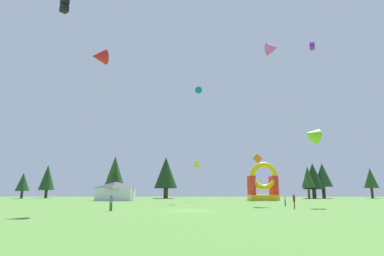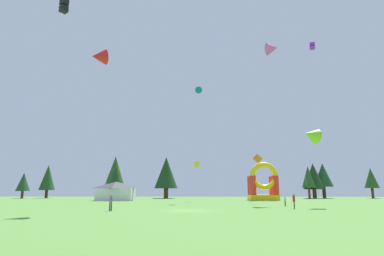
{
  "view_description": "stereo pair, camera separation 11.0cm",
  "coord_description": "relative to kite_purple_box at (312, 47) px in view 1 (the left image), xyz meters",
  "views": [
    {
      "loc": [
        1.36,
        -35.19,
        2.35
      ],
      "look_at": [
        0.0,
        15.74,
        12.08
      ],
      "focal_mm": 29.71,
      "sensor_mm": 36.0,
      "label": 1
    },
    {
      "loc": [
        1.47,
        -35.19,
        2.35
      ],
      "look_at": [
        0.0,
        15.74,
        12.08
      ],
      "focal_mm": 29.71,
      "sensor_mm": 36.0,
      "label": 2
    }
  ],
  "objects": [
    {
      "name": "kite_teal_delta",
      "position": [
        -19.44,
        6.12,
        -5.8
      ],
      "size": [
        5.01,
        1.33,
        21.1
      ],
      "color": "#0C7F7A",
      "rests_on": "ground_plane"
    },
    {
      "name": "tree_row_4",
      "position": [
        -27.77,
        27.86,
        -20.02
      ],
      "size": [
        5.74,
        5.74,
        10.07
      ],
      "color": "#4C331E",
      "rests_on": "ground_plane"
    },
    {
      "name": "tree_row_2",
      "position": [
        -40.4,
        27.37,
        -19.81
      ],
      "size": [
        5.07,
        5.07,
        10.3
      ],
      "color": "#4C331E",
      "rests_on": "ground_plane"
    },
    {
      "name": "tree_row_9",
      "position": [
        23.15,
        29.87,
        -21.34
      ],
      "size": [
        3.43,
        3.43,
        7.38
      ],
      "color": "#4C331E",
      "rests_on": "ground_plane"
    },
    {
      "name": "inflatable_blue_arch",
      "position": [
        -6.35,
        15.32,
        -23.33
      ],
      "size": [
        5.84,
        4.58,
        7.69
      ],
      "color": "yellow",
      "rests_on": "ground_plane"
    },
    {
      "name": "festival_tent",
      "position": [
        -36.26,
        13.24,
        -24.35
      ],
      "size": [
        7.11,
        4.45,
        3.71
      ],
      "color": "silver",
      "rests_on": "ground_plane"
    },
    {
      "name": "person_far_side",
      "position": [
        -7.61,
        -6.3,
        -25.29
      ],
      "size": [
        0.37,
        0.37,
        1.55
      ],
      "rotation": [
        0.0,
        0.0,
        0.84
      ],
      "color": "#724C8C",
      "rests_on": "ground_plane"
    },
    {
      "name": "kite_pink_delta",
      "position": [
        -6.04,
        3.05,
        1.14
      ],
      "size": [
        2.68,
        13.14,
        28.67
      ],
      "color": "#EA599E",
      "rests_on": "ground_plane"
    },
    {
      "name": "tree_row_7",
      "position": [
        8.5,
        28.47,
        -20.92
      ],
      "size": [
        5.17,
        5.17,
        8.51
      ],
      "color": "#4C331E",
      "rests_on": "ground_plane"
    },
    {
      "name": "tree_row_3",
      "position": [
        -39.49,
        25.26,
        -21.3
      ],
      "size": [
        3.31,
        3.31,
        7.24
      ],
      "color": "#4C331E",
      "rests_on": "ground_plane"
    },
    {
      "name": "person_near_camera",
      "position": [
        -28.78,
        -16.62,
        -25.18
      ],
      "size": [
        0.31,
        0.31,
        1.73
      ],
      "rotation": [
        0.0,
        0.0,
        3.18
      ],
      "color": "black",
      "rests_on": "ground_plane"
    },
    {
      "name": "kite_red_delta",
      "position": [
        -30.71,
        -17.42,
        -9.03
      ],
      "size": [
        4.73,
        6.23,
        18.2
      ],
      "color": "red",
      "rests_on": "ground_plane"
    },
    {
      "name": "tree_row_5",
      "position": [
        -27.71,
        28.82,
        -20.54
      ],
      "size": [
        4.57,
        4.57,
        8.72
      ],
      "color": "#4C331E",
      "rests_on": "ground_plane"
    },
    {
      "name": "tree_row_8",
      "position": [
        11.12,
        29.21,
        -20.59
      ],
      "size": [
        4.58,
        4.58,
        8.56
      ],
      "color": "#4C331E",
      "rests_on": "ground_plane"
    },
    {
      "name": "tree_row_6",
      "position": [
        6.59,
        26.57,
        -21.16
      ],
      "size": [
        3.13,
        3.13,
        7.65
      ],
      "color": "#4C331E",
      "rests_on": "ground_plane"
    },
    {
      "name": "kite_yellow_box",
      "position": [
        -19.9,
        8.98,
        -19.39
      ],
      "size": [
        1.86,
        1.41,
        7.41
      ],
      "color": "yellow",
      "rests_on": "ground_plane"
    },
    {
      "name": "kite_lime_delta",
      "position": [
        -4.28,
        -8.64,
        -16.76
      ],
      "size": [
        2.94,
        5.26,
        10.63
      ],
      "color": "#8CD826",
      "rests_on": "ground_plane"
    },
    {
      "name": "kite_black_box",
      "position": [
        -30.93,
        -26.41,
        -8.28
      ],
      "size": [
        4.3,
        5.34,
        18.59
      ],
      "color": "black",
      "rests_on": "ground_plane"
    },
    {
      "name": "ground_plane",
      "position": [
        -20.55,
        -16.0,
        -26.21
      ],
      "size": [
        120.0,
        120.0,
        0.0
      ],
      "primitive_type": "plane",
      "color": "#548438"
    },
    {
      "name": "kite_purple_box",
      "position": [
        0.0,
        0.0,
        0.0
      ],
      "size": [
        5.15,
        1.67,
        26.84
      ],
      "color": "purple",
      "rests_on": "ground_plane"
    },
    {
      "name": "tree_row_1",
      "position": [
        -58.32,
        29.68,
        -21.09
      ],
      "size": [
        3.92,
        3.92,
        8.33
      ],
      "color": "#4C331E",
      "rests_on": "ground_plane"
    },
    {
      "name": "kite_orange_diamond",
      "position": [
        -9.64,
        1.98,
        -19.01
      ],
      "size": [
        2.04,
        1.74,
        7.83
      ],
      "color": "orange",
      "rests_on": "ground_plane"
    },
    {
      "name": "person_left_edge",
      "position": [
        -8.12,
        -12.37,
        -25.19
      ],
      "size": [
        0.36,
        0.36,
        1.7
      ],
      "rotation": [
        0.0,
        0.0,
        1.29
      ],
      "color": "black",
      "rests_on": "ground_plane"
    },
    {
      "name": "tree_row_0",
      "position": [
        -62.59,
        26.24,
        -22.27
      ],
      "size": [
        3.25,
        3.25,
        6.18
      ],
      "color": "#4C331E",
      "rests_on": "ground_plane"
    }
  ]
}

